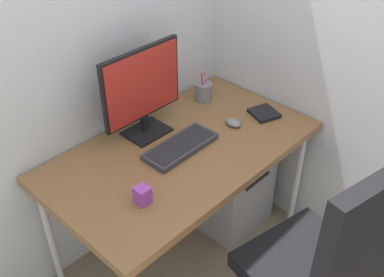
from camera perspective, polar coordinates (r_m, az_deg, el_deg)
name	(u,v)px	position (r m, az deg, el deg)	size (l,w,h in m)	color
ground_plane	(184,250)	(2.71, -1.08, -14.01)	(8.00, 8.00, 0.00)	gray
desk	(182,156)	(2.22, -1.28, -2.27)	(1.35, 0.77, 0.75)	brown
office_chair	(328,259)	(2.01, 16.92, -14.53)	(0.64, 0.64, 1.10)	black
filing_cabinet	(223,178)	(2.72, 4.03, -5.01)	(0.42, 0.49, 0.59)	gray
monitor	(142,89)	(2.18, -6.33, 6.31)	(0.47, 0.17, 0.46)	black
keyboard	(180,146)	(2.18, -1.55, -0.95)	(0.39, 0.17, 0.03)	#333338
mouse	(233,123)	(2.36, 5.26, 2.04)	(0.06, 0.09, 0.03)	slate
pen_holder	(203,91)	(2.55, 1.46, 6.03)	(0.10, 0.10, 0.18)	slate
notebook	(264,113)	(2.47, 9.17, 3.20)	(0.13, 0.14, 0.02)	black
desk_clamp_accessory	(143,195)	(1.89, -6.32, -7.16)	(0.06, 0.06, 0.08)	purple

